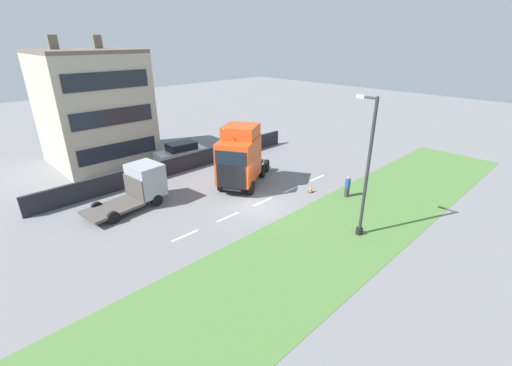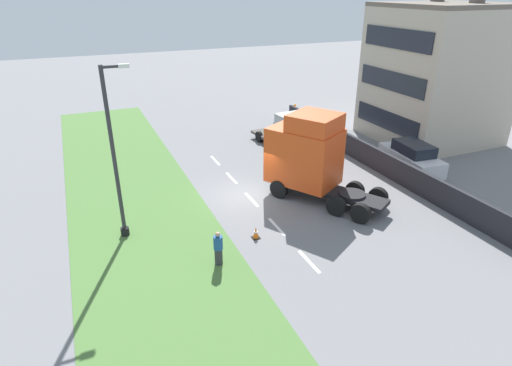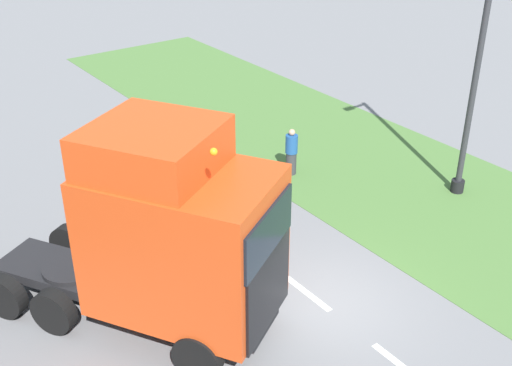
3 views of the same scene
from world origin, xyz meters
The scene contains 11 objects.
ground_plane centered at (0.00, 0.00, 0.00)m, with size 120.00×120.00×0.00m, color slate.
grass_verge centered at (-6.00, 0.00, 0.01)m, with size 7.00×44.00×0.01m.
lane_markings centered at (0.00, -0.70, 0.00)m, with size 0.16×14.60×0.00m.
boundary_wall centered at (9.00, 0.00, 0.72)m, with size 0.25×24.00×1.44m.
building_block centered at (16.71, 3.80, 4.89)m, with size 8.30×7.80×10.87m.
lorry_cab centered at (3.08, -1.38, 2.39)m, with size 5.46×6.79×4.91m.
flatbed_truck centered at (5.61, 5.42, 1.45)m, with size 2.76×5.54×2.77m.
parked_car centered at (10.79, -1.06, 0.96)m, with size 2.31×4.73×1.97m.
lamp_post centered at (-6.92, -1.73, 3.61)m, with size 1.32×0.40×7.95m.
pedestrian centered at (-3.63, -5.70, 0.76)m, with size 0.39×0.39×1.56m.
traffic_cone_lead centered at (-1.36, -4.44, 0.28)m, with size 0.36×0.36×0.58m.
Camera 2 is at (-8.17, -20.25, 10.81)m, focal length 30.00 mm.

